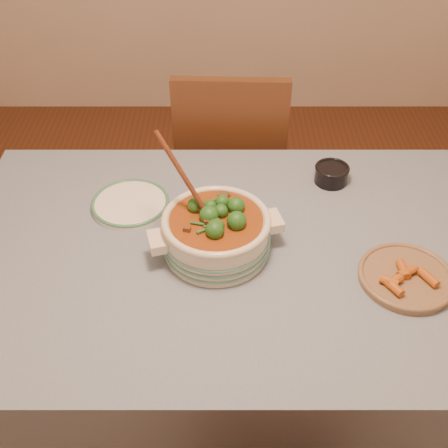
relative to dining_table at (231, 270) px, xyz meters
name	(u,v)px	position (x,y,z in m)	size (l,w,h in m)	color
floor	(229,390)	(0.00, 0.00, -0.66)	(4.50, 4.50, 0.00)	#4C2815
dining_table	(231,270)	(0.00, 0.00, 0.00)	(1.68, 1.08, 0.76)	brown
stew_casserole	(216,231)	(-0.04, -0.01, 0.17)	(0.40, 0.38, 0.38)	#EFE7C8
white_plate	(130,203)	(-0.33, 0.20, 0.10)	(0.32, 0.32, 0.02)	white
condiment_bowl	(332,173)	(0.35, 0.34, 0.13)	(0.13, 0.13, 0.06)	black
fried_plate	(406,276)	(0.49, -0.13, 0.11)	(0.34, 0.34, 0.05)	#967953
chair_far	(231,157)	(0.01, 0.80, -0.11)	(0.47, 0.47, 0.97)	#533219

